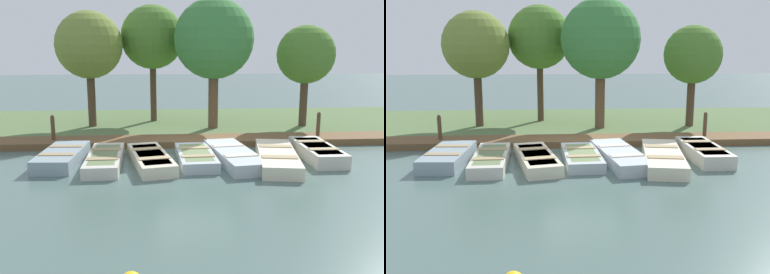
{
  "view_description": "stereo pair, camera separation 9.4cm",
  "coord_description": "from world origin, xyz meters",
  "views": [
    {
      "loc": [
        13.41,
        -1.1,
        3.42
      ],
      "look_at": [
        0.46,
        -0.13,
        0.65
      ],
      "focal_mm": 40.0,
      "sensor_mm": 36.0,
      "label": 1
    },
    {
      "loc": [
        13.42,
        -1.01,
        3.42
      ],
      "look_at": [
        0.46,
        -0.13,
        0.65
      ],
      "focal_mm": 40.0,
      "sensor_mm": 36.0,
      "label": 2
    }
  ],
  "objects": [
    {
      "name": "rowboat_6",
      "position": [
        0.84,
        3.73,
        0.22
      ],
      "size": [
        2.81,
        0.98,
        0.43
      ],
      "rotation": [
        0.0,
        0.0,
        0.0
      ],
      "color": "beige",
      "rests_on": "ground_plane"
    },
    {
      "name": "rowboat_2",
      "position": [
        1.24,
        -1.41,
        0.18
      ],
      "size": [
        3.17,
        1.56,
        0.37
      ],
      "rotation": [
        0.0,
        0.0,
        0.2
      ],
      "color": "beige",
      "rests_on": "ground_plane"
    },
    {
      "name": "dock_walkway",
      "position": [
        -1.4,
        0.0,
        0.12
      ],
      "size": [
        1.32,
        17.12,
        0.23
      ],
      "color": "brown",
      "rests_on": "ground_plane"
    },
    {
      "name": "mooring_post_near",
      "position": [
        -1.42,
        -4.82,
        0.55
      ],
      "size": [
        0.14,
        0.14,
        1.1
      ],
      "color": "brown",
      "rests_on": "ground_plane"
    },
    {
      "name": "shore_bank",
      "position": [
        -5.0,
        0.0,
        0.07
      ],
      "size": [
        8.0,
        24.0,
        0.14
      ],
      "color": "#567042",
      "rests_on": "ground_plane"
    },
    {
      "name": "rowboat_5",
      "position": [
        1.37,
        2.33,
        0.19
      ],
      "size": [
        3.64,
        1.66,
        0.39
      ],
      "rotation": [
        0.0,
        0.0,
        -0.17
      ],
      "color": "beige",
      "rests_on": "ground_plane"
    },
    {
      "name": "rowboat_3",
      "position": [
        1.05,
        -0.07,
        0.17
      ],
      "size": [
        2.72,
        1.17,
        0.34
      ],
      "rotation": [
        0.0,
        0.0,
        0.04
      ],
      "color": "#B2BCC1",
      "rests_on": "ground_plane"
    },
    {
      "name": "park_tree_right",
      "position": [
        -3.87,
        4.84,
        3.05
      ],
      "size": [
        2.36,
        2.36,
        4.26
      ],
      "color": "#4C3828",
      "rests_on": "ground_plane"
    },
    {
      "name": "mooring_post_far",
      "position": [
        -1.42,
        4.6,
        0.55
      ],
      "size": [
        0.14,
        0.14,
        1.1
      ],
      "color": "brown",
      "rests_on": "ground_plane"
    },
    {
      "name": "park_tree_far_left",
      "position": [
        -4.4,
        -3.92,
        3.44
      ],
      "size": [
        2.71,
        2.71,
        4.82
      ],
      "color": "#4C3828",
      "rests_on": "ground_plane"
    },
    {
      "name": "rowboat_0",
      "position": [
        0.87,
        -4.03,
        0.21
      ],
      "size": [
        2.75,
        1.24,
        0.42
      ],
      "rotation": [
        0.0,
        0.0,
        -0.06
      ],
      "color": "#8C9EA8",
      "rests_on": "ground_plane"
    },
    {
      "name": "ground_plane",
      "position": [
        0.0,
        0.0,
        0.0
      ],
      "size": [
        80.0,
        80.0,
        0.0
      ],
      "primitive_type": "plane",
      "color": "#4C6660"
    },
    {
      "name": "rowboat_1",
      "position": [
        1.19,
        -2.74,
        0.18
      ],
      "size": [
        3.0,
        1.02,
        0.36
      ],
      "rotation": [
        0.0,
        0.0,
        0.02
      ],
      "color": "beige",
      "rests_on": "ground_plane"
    },
    {
      "name": "park_tree_center",
      "position": [
        -3.66,
        1.03,
        3.67
      ],
      "size": [
        3.15,
        3.15,
        5.27
      ],
      "color": "brown",
      "rests_on": "ground_plane"
    },
    {
      "name": "rowboat_4",
      "position": [
        1.1,
        1.09,
        0.19
      ],
      "size": [
        3.46,
        1.53,
        0.38
      ],
      "rotation": [
        0.0,
        0.0,
        0.15
      ],
      "color": "#B2BCC1",
      "rests_on": "ground_plane"
    },
    {
      "name": "park_tree_left",
      "position": [
        -5.54,
        -1.4,
        3.77
      ],
      "size": [
        2.73,
        2.73,
        5.16
      ],
      "color": "#4C3828",
      "rests_on": "ground_plane"
    }
  ]
}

